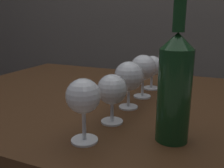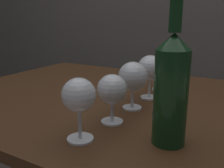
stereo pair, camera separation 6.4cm
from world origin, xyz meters
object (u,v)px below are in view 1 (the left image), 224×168
(wine_glass_pinot, at_px, (129,77))
(wine_bottle, at_px, (175,86))
(wine_glass_merlot, at_px, (112,90))
(wine_glass_white, at_px, (143,68))
(wine_glass_rose, at_px, (83,98))
(wine_glass_amber, at_px, (152,67))

(wine_glass_pinot, bearing_deg, wine_bottle, -44.32)
(wine_glass_merlot, bearing_deg, wine_glass_white, 87.83)
(wine_glass_pinot, height_order, wine_glass_white, wine_glass_white)
(wine_glass_rose, height_order, wine_bottle, wine_bottle)
(wine_glass_amber, xyz_separation_m, wine_bottle, (0.15, -0.40, 0.04))
(wine_glass_amber, bearing_deg, wine_bottle, -69.10)
(wine_glass_rose, xyz_separation_m, wine_glass_white, (0.02, 0.37, 0.00))
(wine_glass_merlot, relative_size, wine_glass_amber, 1.01)
(wine_glass_merlot, bearing_deg, wine_glass_pinot, 89.32)
(wine_glass_merlot, height_order, wine_glass_pinot, wine_glass_pinot)
(wine_glass_merlot, xyz_separation_m, wine_bottle, (0.16, -0.03, 0.04))
(wine_glass_pinot, bearing_deg, wine_glass_merlot, -90.68)
(wine_bottle, bearing_deg, wine_glass_merlot, 168.12)
(wine_glass_white, xyz_separation_m, wine_glass_amber, (0.00, 0.12, -0.02))
(wine_glass_white, relative_size, wine_glass_amber, 1.15)
(wine_glass_pinot, distance_m, wine_glass_amber, 0.24)
(wine_glass_white, bearing_deg, wine_glass_rose, -93.77)
(wine_glass_rose, relative_size, wine_glass_merlot, 1.11)
(wine_glass_rose, distance_m, wine_glass_white, 0.37)
(wine_glass_white, relative_size, wine_bottle, 0.46)
(wine_glass_rose, bearing_deg, wine_glass_white, 86.23)
(wine_glass_pinot, xyz_separation_m, wine_glass_white, (0.01, 0.12, 0.00))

